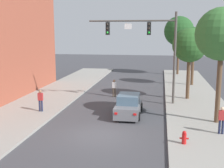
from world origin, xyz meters
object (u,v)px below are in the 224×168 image
pedestrian_sidewalk_right_walker (222,119)px  street_tree_third (194,41)px  traffic_signal_mast (150,40)px  pedestrian_sidewalk_left_walker (41,99)px  car_lead_grey (129,106)px  street_tree_nearest (222,35)px  pedestrian_crossing_road (114,87)px  fire_hydrant (184,137)px  street_tree_second (190,46)px  street_tree_farthest (179,31)px

pedestrian_sidewalk_right_walker → street_tree_third: street_tree_third is taller
traffic_signal_mast → pedestrian_sidewalk_left_walker: size_ratio=4.57×
car_lead_grey → pedestrian_sidewalk_left_walker: bearing=-175.3°
street_tree_nearest → street_tree_third: street_tree_nearest is taller
pedestrian_crossing_road → street_tree_third: 11.22m
pedestrian_sidewalk_right_walker → fire_hydrant: 3.04m
street_tree_second → street_tree_third: 7.26m
car_lead_grey → pedestrian_crossing_road: bearing=108.8°
pedestrian_sidewalk_left_walker → street_tree_nearest: (12.60, -0.62, 4.83)m
traffic_signal_mast → car_lead_grey: size_ratio=1.77×
pedestrian_sidewalk_right_walker → street_tree_nearest: 5.37m
traffic_signal_mast → pedestrian_sidewalk_right_walker: size_ratio=4.57×
street_tree_nearest → street_tree_farthest: (-1.43, 22.38, 0.19)m
car_lead_grey → street_tree_third: 14.77m
pedestrian_sidewalk_left_walker → street_tree_second: 13.44m
traffic_signal_mast → car_lead_grey: (-1.27, -3.67, -4.65)m
traffic_signal_mast → street_tree_nearest: (4.73, -4.83, 0.52)m
street_tree_farthest → fire_hydrant: bearing=-92.1°
street_tree_farthest → street_tree_second: bearing=-89.6°
traffic_signal_mast → pedestrian_sidewalk_right_walker: bearing=-57.5°
traffic_signal_mast → street_tree_nearest: 6.78m
pedestrian_sidewalk_left_walker → pedestrian_crossing_road: bearing=54.8°
pedestrian_sidewalk_left_walker → street_tree_farthest: 24.96m
pedestrian_sidewalk_left_walker → traffic_signal_mast: bearing=28.1°
traffic_signal_mast → pedestrian_crossing_road: (-3.30, 2.27, -4.46)m
pedestrian_crossing_road → street_tree_farthest: size_ratio=0.20×
street_tree_nearest → street_tree_farthest: size_ratio=0.93×
pedestrian_crossing_road → fire_hydrant: (5.61, -11.41, -0.41)m
street_tree_second → street_tree_farthest: street_tree_farthest is taller
pedestrian_sidewalk_left_walker → pedestrian_crossing_road: (4.57, 6.48, -0.15)m
traffic_signal_mast → car_lead_grey: 6.06m
fire_hydrant → street_tree_third: 19.04m
pedestrian_crossing_road → street_tree_farthest: (6.60, 15.27, 5.17)m
pedestrian_sidewalk_right_walker → street_tree_nearest: size_ratio=0.22×
traffic_signal_mast → pedestrian_sidewalk_right_walker: 9.54m
traffic_signal_mast → street_tree_farthest: size_ratio=0.94×
fire_hydrant → street_tree_nearest: (2.41, 4.31, 5.39)m
traffic_signal_mast → street_tree_third: (4.47, 9.22, -0.30)m
fire_hydrant → street_tree_farthest: (0.99, 26.68, 5.58)m
pedestrian_crossing_road → pedestrian_sidewalk_left_walker: bearing=-125.2°
street_tree_second → street_tree_farthest: size_ratio=0.78×
pedestrian_sidewalk_right_walker → street_tree_third: size_ratio=0.26×
fire_hydrant → street_tree_nearest: size_ratio=0.10×
street_tree_third → street_tree_farthest: street_tree_farthest is taller
traffic_signal_mast → pedestrian_sidewalk_left_walker: 9.91m
pedestrian_sidewalk_right_walker → fire_hydrant: size_ratio=2.28×
street_tree_second → street_tree_third: (1.07, 7.18, 0.20)m
pedestrian_sidewalk_left_walker → fire_hydrant: 11.33m
pedestrian_crossing_road → street_tree_second: (6.70, -0.23, 3.96)m
traffic_signal_mast → street_tree_farthest: bearing=79.3°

